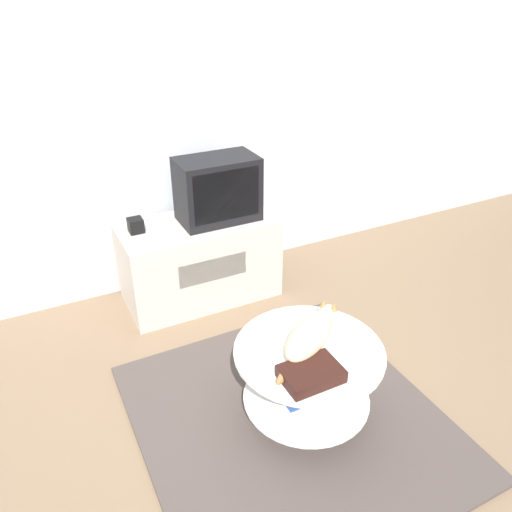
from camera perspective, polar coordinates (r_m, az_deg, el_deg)
The scene contains 9 objects.
ground_plane at distance 2.70m, azimuth 3.79°, elevation -18.23°, with size 12.00×12.00×0.00m, color #7F664C.
wall_back at distance 3.38m, azimuth -9.98°, elevation 17.21°, with size 8.00×0.05×2.60m.
rug at distance 2.69m, azimuth 3.79°, elevation -18.09°, with size 1.46×1.56×0.02m.
tv_stand at distance 3.45m, azimuth -6.47°, elevation -0.46°, with size 1.03×0.51×0.57m.
tv at distance 3.27m, azimuth -4.40°, elevation 7.59°, with size 0.52×0.31×0.42m.
speaker at distance 3.24m, azimuth -13.59°, elevation 3.42°, with size 0.09×0.09×0.09m.
coffee_table at distance 2.51m, azimuth 5.95°, elevation -13.27°, with size 0.72×0.72×0.43m.
dvd_box at distance 2.24m, azimuth 6.31°, elevation -13.23°, with size 0.26×0.18×0.06m.
cat at distance 2.39m, azimuth 6.30°, elevation -8.86°, with size 0.52×0.37×0.14m.
Camera 1 is at (-0.97, -1.54, 1.99)m, focal length 35.00 mm.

